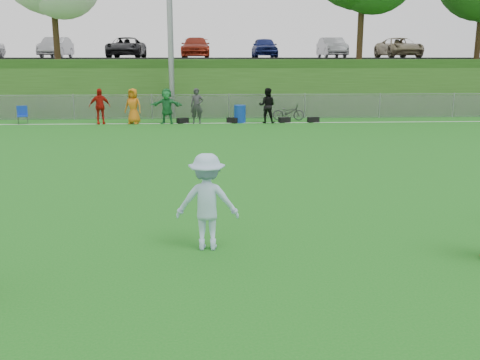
{
  "coord_description": "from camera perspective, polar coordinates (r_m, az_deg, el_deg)",
  "views": [
    {
      "loc": [
        -0.91,
        -8.04,
        3.18
      ],
      "look_at": [
        -0.46,
        0.5,
        1.2
      ],
      "focal_mm": 40.0,
      "sensor_mm": 36.0,
      "label": 1
    }
  ],
  "objects": [
    {
      "name": "ground",
      "position": [
        8.7,
        3.21,
        -8.42
      ],
      "size": [
        120.0,
        120.0,
        0.0
      ],
      "primitive_type": "plane",
      "color": "#156717",
      "rests_on": "ground"
    },
    {
      "name": "sideline_far",
      "position": [
        26.25,
        -1.04,
        6.09
      ],
      "size": [
        60.0,
        0.1,
        0.01
      ],
      "primitive_type": "cube",
      "color": "white",
      "rests_on": "ground"
    },
    {
      "name": "fence",
      "position": [
        28.17,
        -1.19,
        7.88
      ],
      "size": [
        58.0,
        0.06,
        1.3
      ],
      "color": "gray",
      "rests_on": "ground"
    },
    {
      "name": "berm",
      "position": [
        39.09,
        -1.73,
        10.57
      ],
      "size": [
        120.0,
        18.0,
        3.0
      ],
      "primitive_type": "cube",
      "color": "#214914",
      "rests_on": "ground"
    },
    {
      "name": "parking_lot",
      "position": [
        41.05,
        -1.82,
        12.86
      ],
      "size": [
        120.0,
        12.0,
        0.1
      ],
      "primitive_type": "cube",
      "color": "black",
      "rests_on": "berm"
    },
    {
      "name": "car_row",
      "position": [
        40.05,
        -3.51,
        13.93
      ],
      "size": [
        32.04,
        5.18,
        1.44
      ],
      "color": "silver",
      "rests_on": "parking_lot"
    },
    {
      "name": "spectator_row",
      "position": [
        26.21,
        -7.0,
        7.84
      ],
      "size": [
        9.08,
        0.82,
        1.69
      ],
      "color": "#AE140C",
      "rests_on": "ground"
    },
    {
      "name": "gear_bags",
      "position": [
        26.4,
        1.45,
        6.41
      ],
      "size": [
        7.04,
        0.58,
        0.26
      ],
      "color": "black",
      "rests_on": "ground"
    },
    {
      "name": "player_blue",
      "position": [
        8.93,
        -3.52,
        -2.33
      ],
      "size": [
        1.09,
        0.67,
        1.63
      ],
      "primitive_type": "imported",
      "rotation": [
        0.0,
        0.0,
        3.08
      ],
      "color": "#A2C1E1",
      "rests_on": "ground"
    },
    {
      "name": "recycling_bin",
      "position": [
        26.44,
        -0.02,
        7.07
      ],
      "size": [
        0.69,
        0.69,
        0.86
      ],
      "primitive_type": "cylinder",
      "rotation": [
        0.0,
        0.0,
        0.23
      ],
      "color": "#0E3397",
      "rests_on": "ground"
    },
    {
      "name": "camp_chair",
      "position": [
        27.93,
        -22.16,
        6.07
      ],
      "size": [
        0.6,
        0.61,
        0.86
      ],
      "rotation": [
        0.0,
        0.0,
        0.31
      ],
      "color": "#0E319D",
      "rests_on": "ground"
    },
    {
      "name": "bicycle",
      "position": [
        27.46,
        5.2,
        7.21
      ],
      "size": [
        1.63,
        0.7,
        0.83
      ],
      "primitive_type": "imported",
      "rotation": [
        0.0,
        0.0,
        1.48
      ],
      "color": "#2A2A2C",
      "rests_on": "ground"
    }
  ]
}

